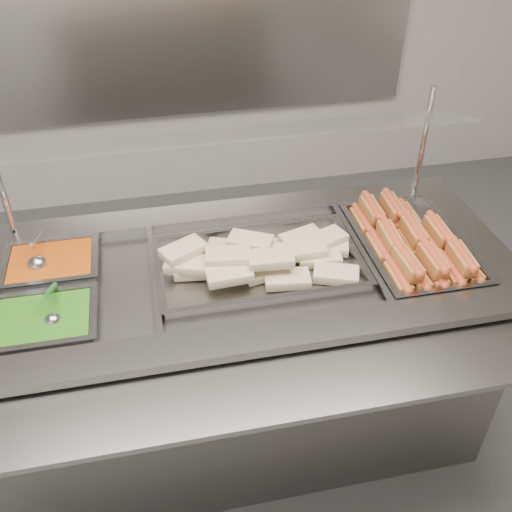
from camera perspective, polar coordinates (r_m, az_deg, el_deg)
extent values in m
cube|color=#A39E99|center=(3.52, -9.54, 22.79)|extent=(3.00, 0.04, 1.20)
cube|color=gray|center=(2.23, -1.25, -9.91)|extent=(1.77, 0.75, 0.85)
cube|color=gray|center=(1.67, 0.75, -8.14)|extent=(1.84, 0.14, 0.03)
cube|color=gray|center=(2.20, -3.07, 4.44)|extent=(1.84, 0.14, 0.03)
cube|color=gray|center=(2.21, 20.98, 1.88)|extent=(0.13, 0.56, 0.03)
cube|color=black|center=(2.00, -1.38, -3.52)|extent=(1.59, 0.57, 0.02)
cube|color=gray|center=(2.02, 10.39, 0.75)|extent=(0.02, 0.56, 0.01)
cube|color=gray|center=(1.90, -10.17, -1.86)|extent=(0.02, 0.56, 0.01)
cube|color=gray|center=(1.60, 2.01, -13.05)|extent=(1.76, 0.26, 0.02)
cylinder|color=gray|center=(1.97, 24.03, -6.33)|extent=(0.03, 0.25, 0.02)
cylinder|color=silver|center=(2.11, -24.26, 6.66)|extent=(0.02, 0.02, 0.43)
cylinder|color=silver|center=(2.29, 16.42, 10.91)|extent=(0.02, 0.02, 0.43)
cube|color=silver|center=(1.89, -2.75, 12.02)|extent=(1.62, 0.30, 0.08)
cube|color=#B8450A|center=(2.07, -19.64, -1.28)|extent=(0.28, 0.22, 0.09)
cube|color=#1B6B10|center=(1.85, -20.26, -6.66)|extent=(0.28, 0.22, 0.09)
cube|color=brown|center=(1.93, 13.97, -2.36)|extent=(0.06, 0.15, 0.05)
cylinder|color=#BE4D22|center=(1.92, 14.07, -1.84)|extent=(0.04, 0.16, 0.03)
cube|color=brown|center=(2.05, 12.13, 0.64)|extent=(0.05, 0.15, 0.05)
cylinder|color=#BE4D22|center=(2.04, 12.21, 1.13)|extent=(0.03, 0.16, 0.03)
cube|color=brown|center=(2.18, 10.50, 3.27)|extent=(0.06, 0.15, 0.05)
cylinder|color=#BE4D22|center=(2.17, 10.56, 3.76)|extent=(0.04, 0.16, 0.03)
cube|color=brown|center=(1.96, 15.60, -2.06)|extent=(0.05, 0.15, 0.05)
cylinder|color=#BE4D22|center=(1.94, 15.70, -1.59)|extent=(0.03, 0.16, 0.03)
cube|color=brown|center=(2.08, 13.68, 0.82)|extent=(0.05, 0.15, 0.05)
cylinder|color=#BE4D22|center=(2.06, 13.77, 1.33)|extent=(0.03, 0.16, 0.03)
cube|color=brown|center=(2.20, 11.97, 3.43)|extent=(0.05, 0.15, 0.05)
cylinder|color=#BE4D22|center=(2.19, 12.05, 3.92)|extent=(0.03, 0.16, 0.03)
cube|color=brown|center=(1.98, 17.20, -1.85)|extent=(0.05, 0.15, 0.05)
cylinder|color=#BE4D22|center=(1.97, 17.31, -1.35)|extent=(0.03, 0.16, 0.03)
cube|color=brown|center=(2.10, 15.21, 1.02)|extent=(0.05, 0.15, 0.05)
cylinder|color=#BE4D22|center=(2.09, 15.31, 1.52)|extent=(0.03, 0.16, 0.03)
cube|color=brown|center=(2.22, 13.45, 3.62)|extent=(0.06, 0.15, 0.05)
cylinder|color=#BE4D22|center=(2.21, 13.53, 4.08)|extent=(0.04, 0.16, 0.03)
cube|color=brown|center=(2.01, 18.76, -1.59)|extent=(0.06, 0.15, 0.05)
cylinder|color=#BE4D22|center=(2.00, 18.88, -1.11)|extent=(0.04, 0.16, 0.03)
cube|color=brown|center=(2.13, 16.72, 1.24)|extent=(0.05, 0.15, 0.05)
cylinder|color=#BE4D22|center=(2.11, 16.82, 1.71)|extent=(0.03, 0.16, 0.03)
cube|color=brown|center=(2.25, 14.89, 3.77)|extent=(0.06, 0.15, 0.05)
cylinder|color=#BE4D22|center=(2.24, 14.98, 4.23)|extent=(0.04, 0.16, 0.03)
cube|color=brown|center=(2.04, 20.26, -1.36)|extent=(0.05, 0.15, 0.05)
cylinder|color=#BE4D22|center=(2.03, 20.38, -0.89)|extent=(0.03, 0.16, 0.03)
cube|color=brown|center=(1.92, 14.92, -0.77)|extent=(0.05, 0.15, 0.05)
cylinder|color=#BE4D22|center=(1.91, 15.02, -0.27)|extent=(0.03, 0.16, 0.03)
cube|color=brown|center=(2.03, 13.23, 1.83)|extent=(0.06, 0.15, 0.05)
cylinder|color=#BE4D22|center=(2.02, 13.31, 2.32)|extent=(0.04, 0.16, 0.03)
cube|color=brown|center=(2.16, 11.48, 4.49)|extent=(0.06, 0.15, 0.05)
cylinder|color=#BE4D22|center=(2.15, 11.55, 4.98)|extent=(0.04, 0.16, 0.03)
cube|color=brown|center=(1.96, 17.25, -0.46)|extent=(0.05, 0.15, 0.05)
cylinder|color=#BE4D22|center=(1.95, 17.36, 0.04)|extent=(0.03, 0.16, 0.03)
cube|color=brown|center=(2.08, 15.49, 2.32)|extent=(0.06, 0.15, 0.05)
cylinder|color=#BE4D22|center=(2.07, 15.59, 2.81)|extent=(0.04, 0.16, 0.03)
cube|color=brown|center=(2.20, 13.47, 4.76)|extent=(0.06, 0.15, 0.05)
cylinder|color=#BE4D22|center=(2.19, 13.55, 5.23)|extent=(0.04, 0.16, 0.03)
cube|color=brown|center=(2.00, 19.85, -0.28)|extent=(0.06, 0.15, 0.05)
cylinder|color=#BE4D22|center=(1.99, 19.98, 0.22)|extent=(0.04, 0.16, 0.03)
cube|color=brown|center=(2.11, 17.74, 2.32)|extent=(0.06, 0.15, 0.05)
cylinder|color=#BE4D22|center=(2.09, 17.85, 2.80)|extent=(0.04, 0.16, 0.03)
cube|color=tan|center=(2.02, 7.13, 1.00)|extent=(0.17, 0.12, 0.03)
cube|color=tan|center=(1.90, 0.91, -1.47)|extent=(0.16, 0.11, 0.03)
cube|color=tan|center=(1.90, 8.01, -1.82)|extent=(0.17, 0.13, 0.03)
cube|color=tan|center=(1.86, 3.15, -2.32)|extent=(0.16, 0.10, 0.03)
cube|color=tan|center=(2.00, 2.86, 0.66)|extent=(0.17, 0.14, 0.03)
cube|color=tan|center=(1.97, 6.35, -0.16)|extent=(0.16, 0.10, 0.03)
cube|color=tan|center=(1.99, -2.78, 0.71)|extent=(0.17, 0.13, 0.03)
cube|color=tan|center=(1.91, -5.97, -1.33)|extent=(0.16, 0.10, 0.03)
cube|color=tan|center=(1.89, -6.84, -0.87)|extent=(0.17, 0.13, 0.03)
cube|color=tan|center=(1.90, 0.98, -0.17)|extent=(0.16, 0.11, 0.03)
cube|color=tan|center=(1.83, -2.71, -1.87)|extent=(0.15, 0.09, 0.03)
cube|color=tan|center=(2.00, 4.60, 1.77)|extent=(0.16, 0.12, 0.03)
cube|color=tan|center=(2.00, 6.94, 1.66)|extent=(0.17, 0.13, 0.03)
cube|color=tan|center=(1.95, 4.89, 0.60)|extent=(0.15, 0.09, 0.03)
cube|color=tan|center=(1.92, -0.59, 1.44)|extent=(0.17, 0.14, 0.03)
cube|color=tan|center=(1.85, 1.47, -0.30)|extent=(0.15, 0.09, 0.03)
cube|color=tan|center=(1.87, -2.83, -0.03)|extent=(0.16, 0.10, 0.03)
cube|color=tan|center=(1.90, -7.26, 0.57)|extent=(0.17, 0.14, 0.03)
sphere|color=silver|center=(2.04, -20.98, -0.87)|extent=(0.07, 0.07, 0.07)
cylinder|color=silver|center=(2.07, -21.14, 1.73)|extent=(0.01, 0.17, 0.07)
sphere|color=silver|center=(1.81, -19.63, -6.19)|extent=(0.05, 0.05, 0.05)
cylinder|color=#157822|center=(1.83, -19.84, -3.19)|extent=(0.02, 0.15, 0.09)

